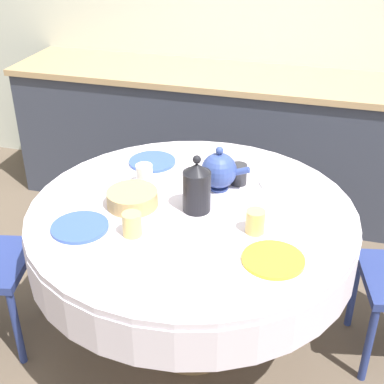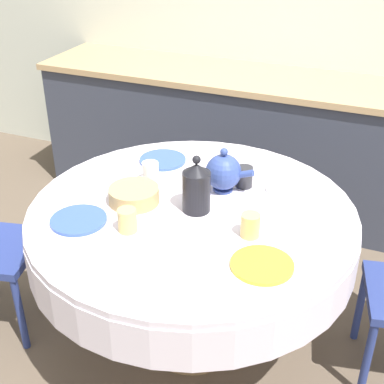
# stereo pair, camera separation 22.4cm
# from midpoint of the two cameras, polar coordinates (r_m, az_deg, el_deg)

# --- Properties ---
(ground_plane) EXTENTS (12.00, 12.00, 0.00)m
(ground_plane) POSITION_cam_midpoint_polar(r_m,az_deg,el_deg) (2.77, -2.41, -15.67)
(ground_plane) COLOR brown
(wall_back) EXTENTS (7.00, 0.05, 2.60)m
(wall_back) POSITION_cam_midpoint_polar(r_m,az_deg,el_deg) (3.73, 6.10, 19.22)
(wall_back) COLOR beige
(wall_back) RESTS_ON ground_plane
(kitchen_counter) EXTENTS (3.24, 0.64, 0.92)m
(kitchen_counter) POSITION_cam_midpoint_polar(r_m,az_deg,el_deg) (3.66, 4.44, 5.33)
(kitchen_counter) COLOR #383D4C
(kitchen_counter) RESTS_ON ground_plane
(dining_table) EXTENTS (1.41, 1.41, 0.78)m
(dining_table) POSITION_cam_midpoint_polar(r_m,az_deg,el_deg) (2.35, -2.74, -4.37)
(dining_table) COLOR tan
(dining_table) RESTS_ON ground_plane
(plate_near_left) EXTENTS (0.23, 0.23, 0.01)m
(plate_near_left) POSITION_cam_midpoint_polar(r_m,az_deg,el_deg) (2.21, -14.74, -3.74)
(plate_near_left) COLOR #3856AD
(plate_near_left) RESTS_ON dining_table
(cup_near_left) EXTENTS (0.08, 0.08, 0.10)m
(cup_near_left) POSITION_cam_midpoint_polar(r_m,az_deg,el_deg) (2.11, -9.45, -3.51)
(cup_near_left) COLOR #DBB766
(cup_near_left) RESTS_ON dining_table
(plate_near_right) EXTENTS (0.23, 0.23, 0.01)m
(plate_near_right) POSITION_cam_midpoint_polar(r_m,az_deg,el_deg) (1.97, 5.45, -7.30)
(plate_near_right) COLOR yellow
(plate_near_right) RESTS_ON dining_table
(cup_near_right) EXTENTS (0.08, 0.08, 0.10)m
(cup_near_right) POSITION_cam_midpoint_polar(r_m,az_deg,el_deg) (2.10, 3.76, -3.26)
(cup_near_right) COLOR #DBB766
(cup_near_right) RESTS_ON dining_table
(plate_far_left) EXTENTS (0.23, 0.23, 0.01)m
(plate_far_left) POSITION_cam_midpoint_polar(r_m,az_deg,el_deg) (2.67, -6.66, 3.17)
(plate_far_left) COLOR #3856AD
(plate_far_left) RESTS_ON dining_table
(cup_far_left) EXTENTS (0.08, 0.08, 0.10)m
(cup_far_left) POSITION_cam_midpoint_polar(r_m,az_deg,el_deg) (2.46, -7.71, 1.78)
(cup_far_left) COLOR white
(cup_far_left) RESTS_ON dining_table
(plate_far_right) EXTENTS (0.23, 0.23, 0.01)m
(plate_far_right) POSITION_cam_midpoint_polar(r_m,az_deg,el_deg) (2.48, 7.34, 0.86)
(plate_far_right) COLOR white
(plate_far_right) RESTS_ON dining_table
(cup_far_right) EXTENTS (0.08, 0.08, 0.10)m
(cup_far_right) POSITION_cam_midpoint_polar(r_m,az_deg,el_deg) (2.45, 2.40, 1.85)
(cup_far_right) COLOR #28282D
(cup_far_right) RESTS_ON dining_table
(coffee_carafe) EXTENTS (0.12, 0.12, 0.26)m
(coffee_carafe) POSITION_cam_midpoint_polar(r_m,az_deg,el_deg) (2.22, -2.39, 0.42)
(coffee_carafe) COLOR black
(coffee_carafe) RESTS_ON dining_table
(teapot) EXTENTS (0.22, 0.16, 0.21)m
(teapot) POSITION_cam_midpoint_polar(r_m,az_deg,el_deg) (2.38, 0.25, 2.22)
(teapot) COLOR #33478E
(teapot) RESTS_ON dining_table
(bread_basket) EXTENTS (0.22, 0.22, 0.07)m
(bread_basket) POSITION_cam_midpoint_polar(r_m,az_deg,el_deg) (2.31, -9.16, -0.77)
(bread_basket) COLOR tan
(bread_basket) RESTS_ON dining_table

